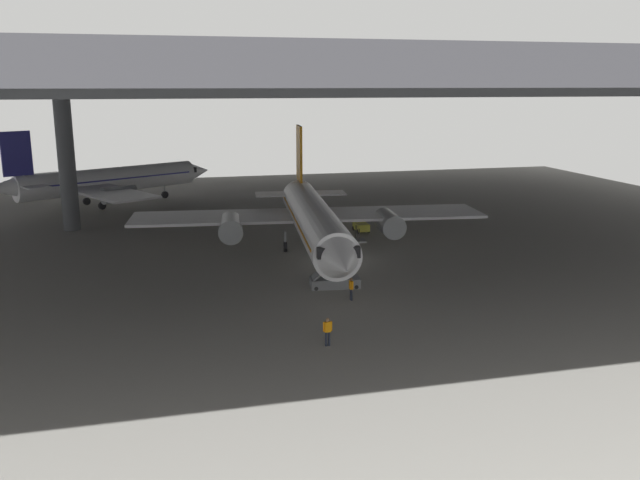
% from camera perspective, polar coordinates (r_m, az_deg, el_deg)
% --- Properties ---
extents(ground_plane, '(110.00, 110.00, 0.00)m').
position_cam_1_polar(ground_plane, '(56.07, 0.99, -1.86)').
color(ground_plane, gray).
extents(hangar_structure, '(121.00, 99.00, 15.65)m').
position_cam_1_polar(hangar_structure, '(67.50, -2.14, 13.58)').
color(hangar_structure, '#4C4F54').
rests_on(hangar_structure, ground_plane).
extents(airplane_main, '(32.14, 33.11, 10.51)m').
position_cam_1_polar(airplane_main, '(57.16, -0.57, 1.81)').
color(airplane_main, white).
rests_on(airplane_main, ground_plane).
extents(boarding_stairs, '(4.13, 1.90, 4.46)m').
position_cam_1_polar(boarding_stairs, '(48.98, 1.36, -3.23)').
color(boarding_stairs, slate).
rests_on(boarding_stairs, ground_plane).
extents(crew_worker_near_nose, '(0.55, 0.24, 1.68)m').
position_cam_1_polar(crew_worker_near_nose, '(38.14, 0.65, -7.70)').
color(crew_worker_near_nose, '#232838').
rests_on(crew_worker_near_nose, ground_plane).
extents(crew_worker_by_stairs, '(0.23, 0.55, 1.60)m').
position_cam_1_polar(crew_worker_by_stairs, '(46.01, 2.68, -4.08)').
color(crew_worker_by_stairs, '#232838').
rests_on(crew_worker_by_stairs, ground_plane).
extents(airplane_distant, '(26.95, 27.24, 9.51)m').
position_cam_1_polar(airplane_distant, '(85.58, -17.90, 4.85)').
color(airplane_distant, white).
rests_on(airplane_distant, ground_plane).
extents(baggage_tug, '(1.30, 2.21, 0.90)m').
position_cam_1_polar(baggage_tug, '(67.34, 3.54, 1.14)').
color(baggage_tug, yellow).
rests_on(baggage_tug, ground_plane).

